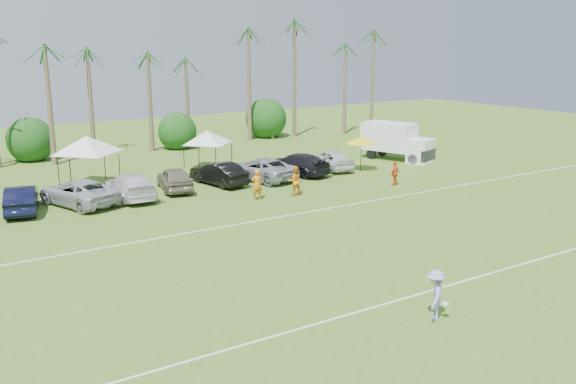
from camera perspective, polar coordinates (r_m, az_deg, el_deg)
ground at (r=23.59m, az=14.42°, el=-10.53°), size 120.00×120.00×0.00m
field_lines at (r=29.15m, az=2.80°, el=-5.39°), size 80.00×12.10×0.01m
palm_tree_4 at (r=53.77m, az=-20.23°, el=10.60°), size 2.40×2.40×8.90m
palm_tree_5 at (r=54.79m, az=-16.16°, el=11.85°), size 2.40×2.40×9.90m
palm_tree_6 at (r=56.09m, az=-12.22°, el=12.98°), size 2.40×2.40×10.90m
palm_tree_7 at (r=57.66m, az=-8.44°, el=13.98°), size 2.40×2.40×11.90m
palm_tree_8 at (r=59.95m, az=-3.92°, el=11.60°), size 2.40×2.40×8.90m
palm_tree_9 at (r=62.52m, az=0.16°, el=12.51°), size 2.40×2.40×9.90m
palm_tree_10 at (r=65.38m, az=3.94°, el=13.27°), size 2.40×2.40×10.90m
palm_tree_11 at (r=67.86m, az=6.73°, el=13.94°), size 2.40×2.40×11.90m
bush_tree_1 at (r=54.83m, az=-22.02°, el=4.51°), size 4.00×4.00×4.00m
bush_tree_2 at (r=58.27m, az=-10.37°, el=5.75°), size 4.00×4.00×4.00m
bush_tree_3 at (r=62.76m, az=-1.88°, el=6.50°), size 4.00×4.00×4.00m
sideline_player_a at (r=38.34m, az=-2.78°, el=0.66°), size 0.73×0.53×1.85m
sideline_player_b at (r=39.34m, az=0.58°, el=1.00°), size 1.01×0.85×1.85m
sideline_player_c at (r=42.62m, az=9.48°, el=1.65°), size 1.04×0.70×1.64m
box_truck at (r=51.78m, az=9.65°, el=4.55°), size 3.86×6.01×2.90m
canopy_tent_left at (r=43.45m, az=-17.51°, el=4.76°), size 4.76×4.76×3.86m
canopy_tent_right at (r=47.61m, az=-7.23°, el=5.42°), size 4.09×4.09×3.31m
market_umbrella at (r=46.77m, az=6.54°, el=4.61°), size 2.28×2.28×2.54m
frisbee_player at (r=22.73m, az=12.95°, el=-8.92°), size 1.32×1.27×1.80m
parked_car_1 at (r=38.49m, az=-22.61°, el=-0.59°), size 2.67×4.85×1.52m
parked_car_2 at (r=38.99m, az=-18.13°, el=-0.04°), size 4.13×5.97×1.52m
parked_car_3 at (r=39.84m, az=-13.85°, el=0.52°), size 2.34×5.31×1.52m
parked_car_4 at (r=41.33m, az=-10.03°, el=1.17°), size 2.71×4.73×1.52m
parked_car_5 at (r=42.55m, az=-6.19°, el=1.65°), size 2.38×4.81×1.52m
parked_car_6 at (r=43.80m, az=-2.45°, el=2.06°), size 3.66×5.88×1.52m
parked_car_7 at (r=45.54m, az=0.80°, el=2.51°), size 3.25×5.57×1.52m
parked_car_8 at (r=47.33m, az=3.88°, el=2.90°), size 2.48×4.68×1.52m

